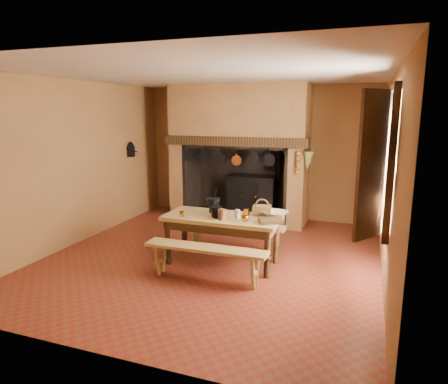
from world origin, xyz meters
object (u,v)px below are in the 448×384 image
Objects in this scene: bench_front at (206,255)px; work_table at (222,224)px; iron_range at (253,197)px; wicker_basket at (262,210)px; mixing_bowl at (276,214)px; coffee_grinder at (216,212)px.

work_table is at bearing 90.00° from bench_front.
work_table is 0.71m from bench_front.
bench_front is (0.27, -3.29, -0.12)m from iron_range.
wicker_basket is at bearing 58.29° from bench_front.
mixing_bowl reaches higher than bench_front.
iron_range is 2.56m from wicker_basket.
bench_front is 1.24m from mixing_bowl.
mixing_bowl is (0.76, 0.88, 0.43)m from bench_front.
mixing_bowl is at bearing 49.14° from bench_front.
bench_front is 1.14m from wicker_basket.
iron_range is 2.71m from coffee_grinder.
work_table is 0.63m from wicker_basket.
iron_range is at bearing 101.69° from wicker_basket.
bench_front is at bearing -90.00° from work_table.
coffee_grinder is 0.68m from wicker_basket.
iron_range is at bearing 95.91° from work_table.
wicker_basket is (-0.21, 0.01, 0.04)m from mixing_bowl.
bench_front is at bearing -128.87° from wicker_basket.
bench_front is at bearing -85.26° from iron_range.
wicker_basket is at bearing -71.15° from iron_range.
iron_range is 0.94× the size of bench_front.
wicker_basket is (0.82, -2.40, 0.34)m from iron_range.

